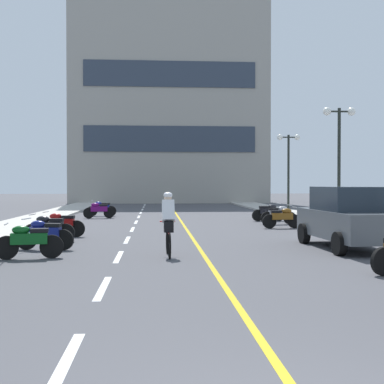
{
  "coord_description": "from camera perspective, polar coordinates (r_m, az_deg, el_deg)",
  "views": [
    {
      "loc": [
        -1.03,
        -3.5,
        1.92
      ],
      "look_at": [
        0.47,
        17.66,
        1.56
      ],
      "focal_mm": 48.15,
      "sensor_mm": 36.0,
      "label": 1
    }
  ],
  "objects": [
    {
      "name": "curb_right",
      "position": [
        28.77,
        12.6,
        -2.76
      ],
      "size": [
        2.4,
        72.0,
        0.12
      ],
      "primitive_type": "cube",
      "color": "#B7B2A8",
      "rests_on": "ground"
    },
    {
      "name": "centre_line_yellow",
      "position": [
        27.6,
        -1.38,
        -3.01
      ],
      "size": [
        0.12,
        66.0,
        0.01
      ],
      "primitive_type": "cube",
      "color": "gold",
      "rests_on": "ground"
    },
    {
      "name": "motorcycle_7",
      "position": [
        18.95,
        -14.33,
        -3.44
      ],
      "size": [
        1.7,
        0.6,
        0.92
      ],
      "color": "black",
      "rests_on": "ground"
    },
    {
      "name": "lane_dash_2",
      "position": [
        13.67,
        -8.13,
        -7.11
      ],
      "size": [
        0.14,
        2.2,
        0.01
      ],
      "primitive_type": "cube",
      "color": "silver",
      "rests_on": "ground"
    },
    {
      "name": "motorcycle_4",
      "position": [
        13.75,
        -17.64,
        -5.13
      ],
      "size": [
        1.7,
        0.6,
        0.92
      ],
      "color": "black",
      "rests_on": "ground"
    },
    {
      "name": "motorcycle_11",
      "position": [
        28.55,
        -10.29,
        -1.95
      ],
      "size": [
        1.69,
        0.61,
        0.92
      ],
      "color": "black",
      "rests_on": "ground"
    },
    {
      "name": "lane_dash_1",
      "position": [
        9.74,
        -9.83,
        -10.41
      ],
      "size": [
        0.14,
        2.2,
        0.01
      ],
      "primitive_type": "cube",
      "color": "silver",
      "rests_on": "ground"
    },
    {
      "name": "lane_dash_4",
      "position": [
        21.61,
        -6.62,
        -4.13
      ],
      "size": [
        0.14,
        2.2,
        0.01
      ],
      "primitive_type": "cube",
      "color": "silver",
      "rests_on": "ground"
    },
    {
      "name": "motorcycle_9",
      "position": [
        24.34,
        9.58,
        -2.45
      ],
      "size": [
        1.7,
        0.6,
        0.92
      ],
      "color": "black",
      "rests_on": "ground"
    },
    {
      "name": "motorcycle_10",
      "position": [
        26.28,
        8.49,
        -2.2
      ],
      "size": [
        1.7,
        0.6,
        0.92
      ],
      "color": "black",
      "rests_on": "ground"
    },
    {
      "name": "lane_dash_8",
      "position": [
        37.56,
        -5.52,
        -1.95
      ],
      "size": [
        0.14,
        2.2,
        0.01
      ],
      "primitive_type": "cube",
      "color": "silver",
      "rests_on": "ground"
    },
    {
      "name": "motorcycle_5",
      "position": [
        15.42,
        -16.04,
        -4.46
      ],
      "size": [
        1.69,
        0.62,
        0.92
      ],
      "color": "black",
      "rests_on": "ground"
    },
    {
      "name": "motorcycle_6",
      "position": [
        17.51,
        -15.6,
        -3.81
      ],
      "size": [
        1.7,
        0.6,
        0.92
      ],
      "color": "black",
      "rests_on": "ground"
    },
    {
      "name": "lane_dash_7",
      "position": [
        33.57,
        -5.7,
        -2.3
      ],
      "size": [
        0.14,
        2.2,
        0.01
      ],
      "primitive_type": "cube",
      "color": "silver",
      "rests_on": "ground"
    },
    {
      "name": "cyclist_rider",
      "position": [
        13.57,
        -2.64,
        -3.4
      ],
      "size": [
        0.42,
        1.77,
        1.71
      ],
      "color": "black",
      "rests_on": "ground"
    },
    {
      "name": "lane_dash_0",
      "position": [
        5.91,
        -13.94,
        -18.03
      ],
      "size": [
        0.14,
        2.2,
        0.01
      ],
      "primitive_type": "cube",
      "color": "silver",
      "rests_on": "ground"
    },
    {
      "name": "motorcycle_8",
      "position": [
        22.24,
        9.96,
        -2.78
      ],
      "size": [
        1.7,
        0.6,
        0.92
      ],
      "color": "black",
      "rests_on": "ground"
    },
    {
      "name": "parked_car_near",
      "position": [
        15.81,
        16.89,
        -2.72
      ],
      "size": [
        2.08,
        4.28,
        1.82
      ],
      "color": "black",
      "rests_on": "ground"
    },
    {
      "name": "lane_dash_5",
      "position": [
        25.59,
        -6.21,
        -3.33
      ],
      "size": [
        0.14,
        2.2,
        0.01
      ],
      "primitive_type": "cube",
      "color": "silver",
      "rests_on": "ground"
    },
    {
      "name": "ground_plane",
      "position": [
        24.6,
        -1.63,
        -3.51
      ],
      "size": [
        140.0,
        140.0,
        0.0
      ],
      "primitive_type": "plane",
      "color": "#47474C"
    },
    {
      "name": "office_building",
      "position": [
        52.37,
        -2.54,
        10.03
      ],
      "size": [
        19.21,
        6.51,
        20.32
      ],
      "color": "#9E998E",
      "rests_on": "ground"
    },
    {
      "name": "lane_dash_10",
      "position": [
        45.55,
        -5.26,
        -1.44
      ],
      "size": [
        0.14,
        2.2,
        0.01
      ],
      "primitive_type": "cube",
      "color": "silver",
      "rests_on": "ground"
    },
    {
      "name": "motorcycle_12",
      "position": [
        30.41,
        -10.0,
        -1.77
      ],
      "size": [
        1.7,
        0.6,
        0.92
      ],
      "color": "black",
      "rests_on": "ground"
    },
    {
      "name": "curb_left",
      "position": [
        28.25,
        -16.67,
        -2.84
      ],
      "size": [
        2.4,
        72.0,
        0.12
      ],
      "primitive_type": "cube",
      "color": "#B7B2A8",
      "rests_on": "ground"
    },
    {
      "name": "street_lamp_mid",
      "position": [
        23.67,
        15.99,
        5.69
      ],
      "size": [
        1.46,
        0.36,
        5.14
      ],
      "color": "black",
      "rests_on": "curb_right"
    },
    {
      "name": "lane_dash_3",
      "position": [
        17.63,
        -7.2,
        -5.28
      ],
      "size": [
        0.14,
        2.2,
        0.01
      ],
      "primitive_type": "cube",
      "color": "silver",
      "rests_on": "ground"
    },
    {
      "name": "lane_dash_6",
      "position": [
        29.58,
        -5.92,
        -2.75
      ],
      "size": [
        0.14,
        2.2,
        0.01
      ],
      "primitive_type": "cube",
      "color": "silver",
      "rests_on": "ground"
    },
    {
      "name": "street_lamp_far",
      "position": [
        32.76,
        10.64,
        4.07
      ],
      "size": [
        1.46,
        0.36,
        4.86
      ],
      "color": "black",
      "rests_on": "curb_right"
    },
    {
      "name": "lane_dash_11",
      "position": [
        49.55,
        -5.16,
        -1.24
      ],
      "size": [
        0.14,
        2.2,
        0.01
      ],
      "primitive_type": "cube",
      "color": "silver",
      "rests_on": "ground"
    },
    {
      "name": "lane_dash_9",
      "position": [
        41.56,
        -5.38,
        -1.67
      ],
      "size": [
        0.14,
        2.2,
        0.01
      ],
      "primitive_type": "cube",
      "color": "silver",
      "rests_on": "ground"
    }
  ]
}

